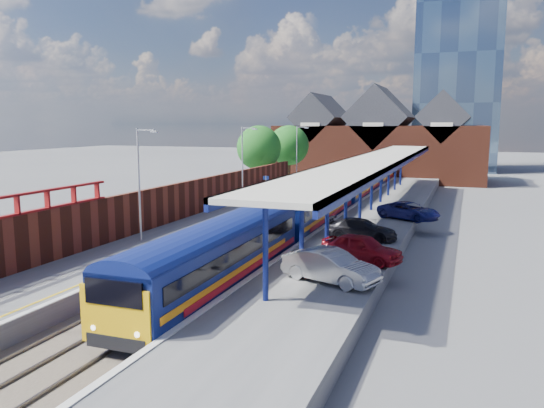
{
  "coord_description": "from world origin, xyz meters",
  "views": [
    {
      "loc": [
        12.63,
        -21.73,
        8.26
      ],
      "look_at": [
        -0.41,
        13.29,
        2.6
      ],
      "focal_mm": 35.0,
      "sensor_mm": 36.0,
      "label": 1
    }
  ],
  "objects_px": {
    "platform_sign": "(266,184)",
    "parked_car_silver": "(330,266)",
    "lamp_post_b": "(141,177)",
    "lamp_post_d": "(298,152)",
    "train": "(338,192)",
    "parked_car_dark": "(362,229)",
    "parked_car_blue": "(409,211)",
    "parked_car_red": "(361,248)",
    "lamp_post_c": "(244,161)"
  },
  "relations": [
    {
      "from": "parked_car_dark",
      "to": "lamp_post_b",
      "type": "bearing_deg",
      "value": 117.01
    },
    {
      "from": "lamp_post_c",
      "to": "parked_car_dark",
      "type": "distance_m",
      "value": 17.08
    },
    {
      "from": "platform_sign",
      "to": "lamp_post_c",
      "type": "bearing_deg",
      "value": -124.26
    },
    {
      "from": "platform_sign",
      "to": "train",
      "type": "bearing_deg",
      "value": 13.0
    },
    {
      "from": "lamp_post_d",
      "to": "platform_sign",
      "type": "distance_m",
      "value": 14.25
    },
    {
      "from": "lamp_post_d",
      "to": "parked_car_dark",
      "type": "distance_m",
      "value": 29.88
    },
    {
      "from": "train",
      "to": "parked_car_blue",
      "type": "height_order",
      "value": "train"
    },
    {
      "from": "lamp_post_c",
      "to": "parked_car_red",
      "type": "height_order",
      "value": "lamp_post_c"
    },
    {
      "from": "lamp_post_d",
      "to": "parked_car_blue",
      "type": "bearing_deg",
      "value": -51.26
    },
    {
      "from": "lamp_post_d",
      "to": "lamp_post_b",
      "type": "bearing_deg",
      "value": -90.0
    },
    {
      "from": "lamp_post_b",
      "to": "parked_car_red",
      "type": "xyz_separation_m",
      "value": [
        13.88,
        -0.37,
        -3.25
      ]
    },
    {
      "from": "train",
      "to": "parked_car_blue",
      "type": "bearing_deg",
      "value": -40.67
    },
    {
      "from": "train",
      "to": "lamp_post_d",
      "type": "relative_size",
      "value": 9.42
    },
    {
      "from": "lamp_post_c",
      "to": "lamp_post_d",
      "type": "height_order",
      "value": "same"
    },
    {
      "from": "parked_car_blue",
      "to": "parked_car_dark",
      "type": "bearing_deg",
      "value": -167.07
    },
    {
      "from": "parked_car_red",
      "to": "parked_car_dark",
      "type": "xyz_separation_m",
      "value": [
        -1.07,
        5.58,
        -0.1
      ]
    },
    {
      "from": "parked_car_silver",
      "to": "parked_car_blue",
      "type": "height_order",
      "value": "parked_car_silver"
    },
    {
      "from": "parked_car_silver",
      "to": "lamp_post_c",
      "type": "bearing_deg",
      "value": 51.86
    },
    {
      "from": "platform_sign",
      "to": "parked_car_dark",
      "type": "xyz_separation_m",
      "value": [
        11.45,
        -12.79,
        -1.04
      ]
    },
    {
      "from": "lamp_post_b",
      "to": "platform_sign",
      "type": "bearing_deg",
      "value": 85.67
    },
    {
      "from": "train",
      "to": "parked_car_red",
      "type": "height_order",
      "value": "train"
    },
    {
      "from": "parked_car_silver",
      "to": "lamp_post_b",
      "type": "bearing_deg",
      "value": 90.12
    },
    {
      "from": "platform_sign",
      "to": "parked_car_silver",
      "type": "distance_m",
      "value": 25.5
    },
    {
      "from": "parked_car_red",
      "to": "platform_sign",
      "type": "bearing_deg",
      "value": 51.93
    },
    {
      "from": "platform_sign",
      "to": "parked_car_silver",
      "type": "bearing_deg",
      "value": -62.23
    },
    {
      "from": "parked_car_red",
      "to": "parked_car_silver",
      "type": "height_order",
      "value": "parked_car_silver"
    },
    {
      "from": "train",
      "to": "parked_car_blue",
      "type": "relative_size",
      "value": 13.72
    },
    {
      "from": "platform_sign",
      "to": "parked_car_dark",
      "type": "relative_size",
      "value": 0.56
    },
    {
      "from": "parked_car_dark",
      "to": "parked_car_silver",
      "type": "bearing_deg",
      "value": -172.63
    },
    {
      "from": "lamp_post_d",
      "to": "train",
      "type": "bearing_deg",
      "value": -57.86
    },
    {
      "from": "parked_car_blue",
      "to": "parked_car_silver",
      "type": "bearing_deg",
      "value": -158.29
    },
    {
      "from": "lamp_post_c",
      "to": "parked_car_blue",
      "type": "relative_size",
      "value": 1.46
    },
    {
      "from": "lamp_post_c",
      "to": "lamp_post_b",
      "type": "bearing_deg",
      "value": -90.0
    },
    {
      "from": "lamp_post_c",
      "to": "parked_car_silver",
      "type": "relative_size",
      "value": 1.52
    },
    {
      "from": "parked_car_red",
      "to": "parked_car_silver",
      "type": "relative_size",
      "value": 0.95
    },
    {
      "from": "train",
      "to": "lamp_post_b",
      "type": "xyz_separation_m",
      "value": [
        -7.86,
        -19.5,
        2.87
      ]
    },
    {
      "from": "parked_car_red",
      "to": "train",
      "type": "bearing_deg",
      "value": 34.53
    },
    {
      "from": "parked_car_dark",
      "to": "train",
      "type": "bearing_deg",
      "value": 24.01
    },
    {
      "from": "parked_car_red",
      "to": "parked_car_blue",
      "type": "xyz_separation_m",
      "value": [
        0.98,
        13.85,
        -0.08
      ]
    },
    {
      "from": "train",
      "to": "parked_car_silver",
      "type": "relative_size",
      "value": 14.29
    },
    {
      "from": "parked_car_silver",
      "to": "parked_car_dark",
      "type": "xyz_separation_m",
      "value": [
        -0.42,
        9.75,
        -0.11
      ]
    },
    {
      "from": "lamp_post_b",
      "to": "lamp_post_d",
      "type": "relative_size",
      "value": 1.0
    },
    {
      "from": "platform_sign",
      "to": "parked_car_dark",
      "type": "height_order",
      "value": "platform_sign"
    },
    {
      "from": "lamp_post_c",
      "to": "platform_sign",
      "type": "xyz_separation_m",
      "value": [
        1.36,
        2.0,
        -2.3
      ]
    },
    {
      "from": "parked_car_dark",
      "to": "parked_car_blue",
      "type": "relative_size",
      "value": 0.93
    },
    {
      "from": "lamp_post_b",
      "to": "lamp_post_d",
      "type": "height_order",
      "value": "same"
    },
    {
      "from": "parked_car_red",
      "to": "parked_car_blue",
      "type": "bearing_deg",
      "value": 13.6
    },
    {
      "from": "lamp_post_b",
      "to": "parked_car_silver",
      "type": "bearing_deg",
      "value": -18.95
    },
    {
      "from": "lamp_post_c",
      "to": "parked_car_dark",
      "type": "xyz_separation_m",
      "value": [
        12.81,
        -10.79,
        -3.34
      ]
    },
    {
      "from": "platform_sign",
      "to": "parked_car_blue",
      "type": "height_order",
      "value": "platform_sign"
    }
  ]
}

